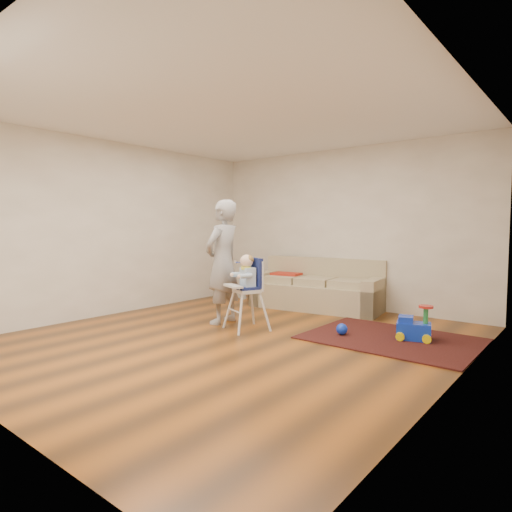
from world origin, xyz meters
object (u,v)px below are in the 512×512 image
Objects in this scene: side_table at (265,288)px; ride_on_toy at (414,322)px; sofa at (317,284)px; high_chair at (247,293)px; toy_ball at (342,329)px; adult at (223,262)px.

ride_on_toy is (3.16, -1.14, -0.00)m from side_table.
high_chair is at bearing -96.90° from sofa.
side_table is at bearing 148.01° from toy_ball.
sofa is 15.81× the size of toy_ball.
sofa is 1.84m from toy_ball.
adult reaches higher than toy_ball.
high_chair is at bearing -156.77° from toy_ball.
sofa reaches higher than side_table.
toy_ball is at bearing -172.84° from ride_on_toy.
high_chair is 0.58× the size of adult.
sofa is 1.28× the size of adult.
adult is (-0.49, -1.77, 0.46)m from sofa.
sofa is 2.22× the size of high_chair.
toy_ball is (-0.78, -0.35, -0.14)m from ride_on_toy.
sofa is 1.87m from high_chair.
adult is (-0.52, 0.09, 0.39)m from high_chair.
ride_on_toy is 2.13m from high_chair.
high_chair is at bearing -173.20° from ride_on_toy.
ride_on_toy is at bearing 101.42° from adult.
sofa is at bearing 135.86° from ride_on_toy.
high_chair is 0.66m from adult.
side_table is 1.09× the size of ride_on_toy.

